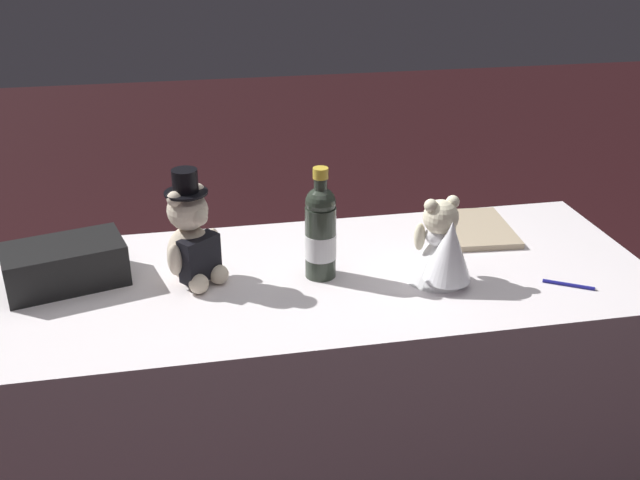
{
  "coord_description": "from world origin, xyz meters",
  "views": [
    {
      "loc": [
        0.32,
        1.66,
        1.69
      ],
      "look_at": [
        0.0,
        0.0,
        0.9
      ],
      "focal_mm": 40.41,
      "sensor_mm": 36.0,
      "label": 1
    }
  ],
  "objects_px": {
    "gift_case_black": "(65,264)",
    "teddy_bear_groom": "(192,239)",
    "guestbook": "(476,229)",
    "teddy_bear_bride": "(442,248)",
    "signing_pen": "(570,285)",
    "champagne_bottle": "(321,231)"
  },
  "relations": [
    {
      "from": "teddy_bear_groom",
      "to": "teddy_bear_bride",
      "type": "distance_m",
      "value": 0.64
    },
    {
      "from": "champagne_bottle",
      "to": "gift_case_black",
      "type": "bearing_deg",
      "value": -7.09
    },
    {
      "from": "teddy_bear_bride",
      "to": "signing_pen",
      "type": "bearing_deg",
      "value": 163.74
    },
    {
      "from": "teddy_bear_bride",
      "to": "signing_pen",
      "type": "distance_m",
      "value": 0.35
    },
    {
      "from": "guestbook",
      "to": "gift_case_black",
      "type": "bearing_deg",
      "value": 9.67
    },
    {
      "from": "gift_case_black",
      "to": "champagne_bottle",
      "type": "bearing_deg",
      "value": 172.91
    },
    {
      "from": "teddy_bear_bride",
      "to": "teddy_bear_groom",
      "type": "bearing_deg",
      "value": -10.67
    },
    {
      "from": "teddy_bear_bride",
      "to": "guestbook",
      "type": "relative_size",
      "value": 0.84
    },
    {
      "from": "teddy_bear_groom",
      "to": "guestbook",
      "type": "bearing_deg",
      "value": -169.28
    },
    {
      "from": "teddy_bear_groom",
      "to": "gift_case_black",
      "type": "distance_m",
      "value": 0.34
    },
    {
      "from": "teddy_bear_bride",
      "to": "guestbook",
      "type": "bearing_deg",
      "value": -127.51
    },
    {
      "from": "teddy_bear_bride",
      "to": "guestbook",
      "type": "height_order",
      "value": "teddy_bear_bride"
    },
    {
      "from": "teddy_bear_bride",
      "to": "signing_pen",
      "type": "xyz_separation_m",
      "value": [
        -0.32,
        0.09,
        -0.09
      ]
    },
    {
      "from": "signing_pen",
      "to": "guestbook",
      "type": "relative_size",
      "value": 0.44
    },
    {
      "from": "gift_case_black",
      "to": "teddy_bear_groom",
      "type": "bearing_deg",
      "value": 170.92
    },
    {
      "from": "champagne_bottle",
      "to": "signing_pen",
      "type": "relative_size",
      "value": 2.51
    },
    {
      "from": "signing_pen",
      "to": "guestbook",
      "type": "xyz_separation_m",
      "value": [
        0.11,
        -0.37,
        0.0
      ]
    },
    {
      "from": "teddy_bear_groom",
      "to": "champagne_bottle",
      "type": "relative_size",
      "value": 1.02
    },
    {
      "from": "champagne_bottle",
      "to": "signing_pen",
      "type": "distance_m",
      "value": 0.66
    },
    {
      "from": "champagne_bottle",
      "to": "teddy_bear_groom",
      "type": "bearing_deg",
      "value": -5.09
    },
    {
      "from": "champagne_bottle",
      "to": "teddy_bear_bride",
      "type": "bearing_deg",
      "value": 163.43
    },
    {
      "from": "gift_case_black",
      "to": "guestbook",
      "type": "height_order",
      "value": "gift_case_black"
    }
  ]
}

